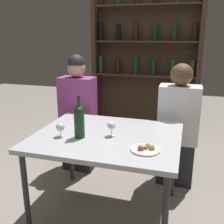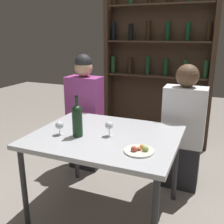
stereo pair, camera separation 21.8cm
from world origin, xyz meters
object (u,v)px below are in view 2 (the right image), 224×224
wine_bottle (77,119)px  seated_person_left (85,115)px  wine_glass_0 (109,126)px  wine_glass_1 (59,126)px  food_plate_0 (139,150)px  seated_person_right (183,132)px

wine_bottle → seated_person_left: (-0.36, 0.79, -0.24)m
wine_bottle → wine_glass_0: (0.23, 0.10, -0.06)m
wine_bottle → wine_glass_1: size_ratio=2.95×
wine_bottle → seated_person_left: bearing=114.5°
wine_bottle → seated_person_left: seated_person_left is taller
food_plate_0 → seated_person_right: seated_person_right is taller
wine_glass_1 → wine_bottle: bearing=10.8°
seated_person_right → wine_glass_1: bearing=-136.7°
food_plate_0 → seated_person_left: 1.26m
wine_glass_1 → seated_person_right: (0.87, 0.81, -0.21)m
wine_glass_1 → seated_person_right: size_ratio=0.09×
wine_glass_0 → seated_person_left: 0.92m
wine_glass_1 → seated_person_left: bearing=104.4°
wine_glass_0 → food_plate_0: (0.31, -0.19, -0.07)m
wine_glass_1 → seated_person_left: seated_person_left is taller
wine_glass_0 → wine_glass_1: bearing=-161.8°
wine_glass_0 → seated_person_left: bearing=130.4°
wine_bottle → wine_glass_0: bearing=22.7°
wine_glass_0 → seated_person_left: seated_person_left is taller
seated_person_right → wine_glass_0: bearing=-125.2°
wine_glass_1 → wine_glass_0: bearing=18.2°
seated_person_right → seated_person_left: bearing=180.0°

